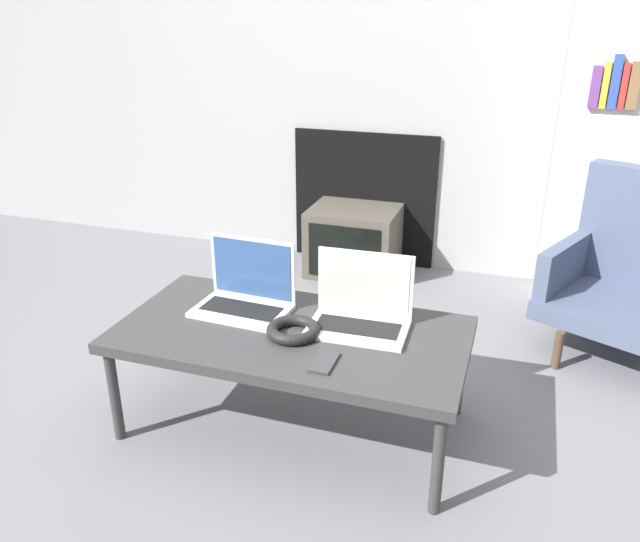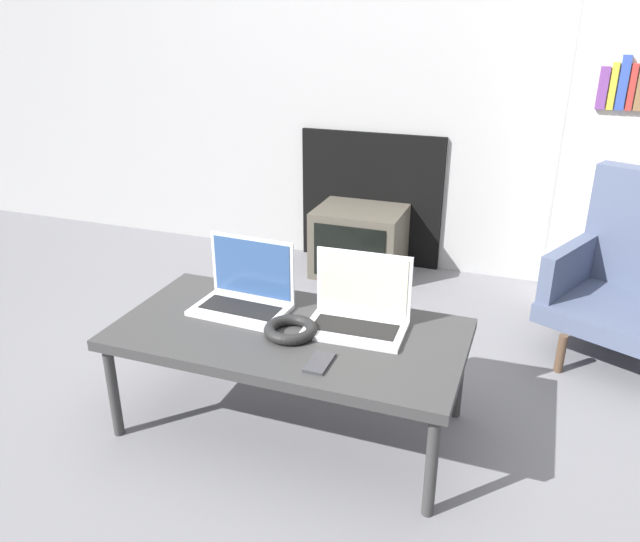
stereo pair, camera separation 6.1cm
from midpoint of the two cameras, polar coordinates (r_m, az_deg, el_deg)
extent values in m
plane|color=slate|center=(2.21, -3.03, -15.43)|extent=(14.00, 14.00, 0.00)
cube|color=#999999|center=(3.42, 8.97, 21.55)|extent=(7.00, 0.06, 2.60)
cube|color=black|center=(3.56, 5.13, 6.60)|extent=(0.81, 0.03, 0.74)
cube|color=#333333|center=(2.09, -2.02, -5.80)|extent=(1.16, 0.59, 0.04)
cylinder|color=#333333|center=(2.25, -17.63, -10.46)|extent=(0.04, 0.04, 0.34)
cylinder|color=#333333|center=(1.88, 11.10, -17.13)|extent=(0.04, 0.04, 0.34)
cylinder|color=#333333|center=(2.60, -10.93, -4.85)|extent=(0.04, 0.04, 0.34)
cylinder|color=#333333|center=(2.29, 13.33, -9.17)|extent=(0.04, 0.04, 0.34)
cube|color=silver|center=(2.21, -6.52, -3.55)|extent=(0.34, 0.22, 0.02)
cube|color=black|center=(2.20, -6.53, -3.34)|extent=(0.28, 0.13, 0.00)
cube|color=silver|center=(2.23, -5.43, 0.31)|extent=(0.33, 0.02, 0.23)
cube|color=#2D4C7F|center=(2.23, -5.49, 0.27)|extent=(0.30, 0.02, 0.21)
cube|color=silver|center=(2.07, 4.06, -5.37)|extent=(0.33, 0.22, 0.02)
cube|color=black|center=(2.07, 4.07, -5.15)|extent=(0.28, 0.12, 0.00)
cube|color=silver|center=(2.10, 4.82, -1.19)|extent=(0.33, 0.02, 0.23)
cube|color=beige|center=(2.10, 4.79, -1.24)|extent=(0.30, 0.01, 0.21)
torus|color=black|center=(2.04, -1.85, -5.38)|extent=(0.18, 0.18, 0.04)
cube|color=#333338|center=(1.89, 0.88, -8.37)|extent=(0.06, 0.13, 0.01)
cube|color=#4C473D|center=(3.44, 4.14, 2.74)|extent=(0.47, 0.38, 0.37)
cube|color=black|center=(3.26, 3.19, 1.65)|extent=(0.39, 0.01, 0.29)
cube|color=#47516B|center=(2.89, 26.40, -3.36)|extent=(0.71, 0.71, 0.08)
cube|color=#47516B|center=(2.90, 22.52, 0.49)|extent=(0.25, 0.47, 0.20)
cylinder|color=#4C3828|center=(2.72, 21.75, -7.03)|extent=(0.04, 0.04, 0.16)
cylinder|color=#4C3828|center=(3.12, 21.75, -3.17)|extent=(0.04, 0.04, 0.16)
cube|color=#6B387F|center=(3.00, 24.98, 14.94)|extent=(0.04, 0.02, 0.17)
cube|color=gold|center=(3.01, 25.75, 14.98)|extent=(0.03, 0.02, 0.19)
cube|color=#2D479E|center=(3.01, 26.51, 15.15)|extent=(0.04, 0.02, 0.22)
cube|color=#B22D28|center=(3.01, 27.15, 14.73)|extent=(0.02, 0.02, 0.19)
camera|label=1|loc=(0.03, -89.24, 0.32)|focal=35.00mm
camera|label=2|loc=(0.03, 90.76, -0.32)|focal=35.00mm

